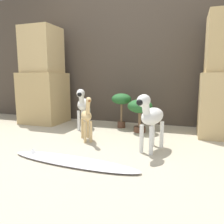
% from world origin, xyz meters
% --- Properties ---
extents(ground_plane, '(14.00, 14.00, 0.00)m').
position_xyz_m(ground_plane, '(0.00, 0.00, 0.00)').
color(ground_plane, '#B2A88E').
extents(wall_back, '(6.40, 0.08, 2.20)m').
position_xyz_m(wall_back, '(0.00, 1.61, 1.10)').
color(wall_back, '#473D33').
rests_on(wall_back, ground_plane).
extents(rock_pillar_left, '(0.65, 0.59, 1.54)m').
position_xyz_m(rock_pillar_left, '(-1.36, 1.14, 0.70)').
color(rock_pillar_left, tan).
rests_on(rock_pillar_left, ground_plane).
extents(zebra_right, '(0.27, 0.53, 0.59)m').
position_xyz_m(zebra_right, '(0.56, 0.25, 0.36)').
color(zebra_right, silver).
rests_on(zebra_right, ground_plane).
extents(zebra_left, '(0.28, 0.53, 0.59)m').
position_xyz_m(zebra_left, '(-0.53, 0.91, 0.36)').
color(zebra_left, silver).
rests_on(zebra_left, ground_plane).
extents(giraffe_figurine, '(0.29, 0.36, 0.54)m').
position_xyz_m(giraffe_figurine, '(-0.22, 0.38, 0.29)').
color(giraffe_figurine, tan).
rests_on(giraffe_figurine, ground_plane).
extents(potted_palm_front, '(0.29, 0.29, 0.51)m').
position_xyz_m(potted_palm_front, '(-0.03, 1.17, 0.40)').
color(potted_palm_front, '#513323').
rests_on(potted_palm_front, ground_plane).
extents(potted_palm_back, '(0.34, 0.34, 0.45)m').
position_xyz_m(potted_palm_back, '(0.29, 0.99, 0.33)').
color(potted_palm_back, '#513323').
rests_on(potted_palm_back, ground_plane).
extents(surfboard, '(1.26, 0.31, 0.08)m').
position_xyz_m(surfboard, '(-0.05, -0.29, 0.02)').
color(surfboard, silver).
rests_on(surfboard, ground_plane).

